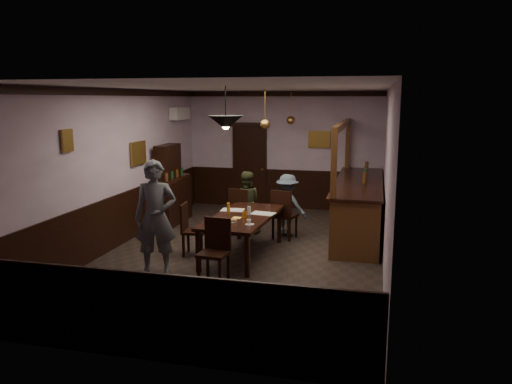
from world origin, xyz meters
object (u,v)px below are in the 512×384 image
(person_seated_right, at_px, (287,205))
(soda_can, at_px, (245,214))
(pendant_brass_far, at_px, (291,120))
(dining_table, at_px, (243,219))
(sideboard, at_px, (170,192))
(bar_counter, at_px, (359,205))
(person_seated_left, at_px, (246,202))
(chair_far_left, at_px, (241,210))
(person_standing, at_px, (156,217))
(pendant_iron, at_px, (226,123))
(chair_near, at_px, (215,247))
(chair_far_right, at_px, (283,212))
(chair_side, at_px, (190,227))
(pendant_brass_mid, at_px, (265,124))
(coffee_cup, at_px, (249,222))

(person_seated_right, distance_m, soda_can, 1.74)
(pendant_brass_far, bearing_deg, dining_table, -94.48)
(sideboard, distance_m, bar_counter, 4.21)
(pendant_brass_far, bearing_deg, person_seated_left, -108.74)
(chair_far_left, distance_m, sideboard, 1.99)
(dining_table, height_order, sideboard, sideboard)
(person_standing, distance_m, pendant_brass_far, 5.00)
(chair_far_left, relative_size, pendant_brass_far, 1.24)
(person_seated_right, relative_size, pendant_iron, 1.91)
(chair_near, bearing_deg, dining_table, 90.90)
(chair_far_right, xyz_separation_m, sideboard, (-2.76, 0.76, 0.16))
(chair_side, bearing_deg, pendant_brass_mid, -37.15)
(chair_near, distance_m, soda_can, 1.21)
(soda_can, xyz_separation_m, pendant_brass_far, (0.19, 3.56, 1.49))
(soda_can, bearing_deg, chair_side, -179.53)
(pendant_brass_mid, relative_size, pendant_brass_far, 1.00)
(bar_counter, bearing_deg, soda_can, -129.37)
(dining_table, bearing_deg, pendant_iron, -93.43)
(chair_far_left, height_order, soda_can, chair_far_left)
(chair_near, bearing_deg, person_seated_right, 81.96)
(chair_far_right, bearing_deg, pendant_iron, 87.45)
(chair_near, height_order, bar_counter, bar_counter)
(soda_can, bearing_deg, chair_near, -97.57)
(bar_counter, bearing_deg, person_seated_left, -166.17)
(coffee_cup, bearing_deg, person_seated_right, 86.19)
(person_seated_left, relative_size, coffee_cup, 16.44)
(person_seated_left, distance_m, pendant_brass_mid, 1.70)
(person_standing, xyz_separation_m, soda_can, (1.20, 1.04, -0.12))
(bar_counter, bearing_deg, person_standing, -132.79)
(chair_near, bearing_deg, pendant_brass_far, 90.11)
(person_standing, height_order, person_seated_right, person_standing)
(dining_table, distance_m, sideboard, 3.00)
(chair_far_left, height_order, chair_near, chair_far_left)
(chair_side, xyz_separation_m, person_seated_left, (0.58, 1.73, 0.14))
(chair_side, relative_size, coffee_cup, 11.89)
(pendant_brass_mid, distance_m, pendant_brass_far, 1.92)
(person_standing, distance_m, soda_can, 1.59)
(soda_can, xyz_separation_m, pendant_iron, (-0.13, -0.65, 1.62))
(chair_far_right, xyz_separation_m, soda_can, (-0.43, -1.39, 0.25))
(chair_far_left, xyz_separation_m, soda_can, (0.47, -1.44, 0.26))
(pendant_brass_mid, bearing_deg, coffee_cup, -84.44)
(person_standing, height_order, pendant_brass_far, pendant_brass_far)
(soda_can, height_order, pendant_brass_mid, pendant_brass_mid)
(person_seated_right, xyz_separation_m, pendant_brass_mid, (-0.47, -0.01, 1.65))
(chair_far_left, height_order, coffee_cup, chair_far_left)
(soda_can, distance_m, bar_counter, 2.97)
(chair_near, bearing_deg, person_seated_left, 99.79)
(bar_counter, bearing_deg, coffee_cup, -121.58)
(chair_far_left, bearing_deg, sideboard, -6.43)
(person_seated_left, relative_size, person_seated_right, 1.02)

